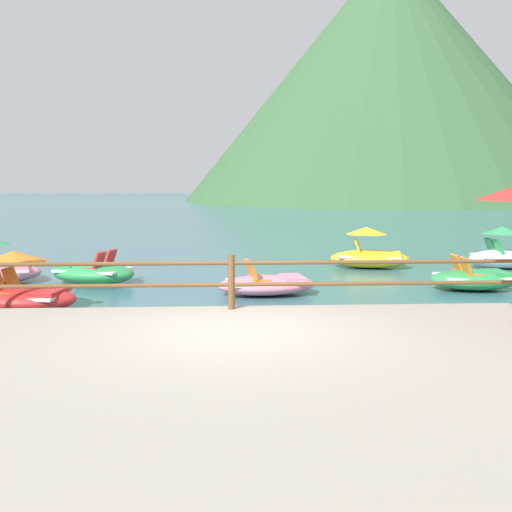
{
  "coord_description": "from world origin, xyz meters",
  "views": [
    {
      "loc": [
        -0.1,
        -8.71,
        2.59
      ],
      "look_at": [
        0.61,
        5.0,
        0.9
      ],
      "focal_mm": 42.09,
      "sensor_mm": 36.0,
      "label": 1
    }
  ],
  "objects_px": {
    "pedal_boat_2": "(267,284)",
    "pedal_boat_3": "(504,254)",
    "pedal_boat_5": "(93,273)",
    "pedal_boat_1": "(474,279)",
    "pedal_boat_6": "(370,254)",
    "pedal_boat_4": "(20,291)"
  },
  "relations": [
    {
      "from": "pedal_boat_2",
      "to": "pedal_boat_3",
      "type": "distance_m",
      "value": 8.47
    },
    {
      "from": "pedal_boat_2",
      "to": "pedal_boat_5",
      "type": "bearing_deg",
      "value": 158.87
    },
    {
      "from": "pedal_boat_1",
      "to": "pedal_boat_2",
      "type": "xyz_separation_m",
      "value": [
        -5.09,
        -0.4,
        -0.02
      ]
    },
    {
      "from": "pedal_boat_2",
      "to": "pedal_boat_5",
      "type": "height_order",
      "value": "pedal_boat_5"
    },
    {
      "from": "pedal_boat_3",
      "to": "pedal_boat_5",
      "type": "bearing_deg",
      "value": -169.25
    },
    {
      "from": "pedal_boat_1",
      "to": "pedal_boat_3",
      "type": "xyz_separation_m",
      "value": [
        2.41,
        3.53,
        0.18
      ]
    },
    {
      "from": "pedal_boat_3",
      "to": "pedal_boat_6",
      "type": "height_order",
      "value": "pedal_boat_3"
    },
    {
      "from": "pedal_boat_4",
      "to": "pedal_boat_6",
      "type": "xyz_separation_m",
      "value": [
        8.51,
        5.82,
        -0.0
      ]
    },
    {
      "from": "pedal_boat_5",
      "to": "pedal_boat_1",
      "type": "bearing_deg",
      "value": -7.73
    },
    {
      "from": "pedal_boat_2",
      "to": "pedal_boat_5",
      "type": "distance_m",
      "value": 4.67
    },
    {
      "from": "pedal_boat_6",
      "to": "pedal_boat_5",
      "type": "bearing_deg",
      "value": -161.98
    },
    {
      "from": "pedal_boat_4",
      "to": "pedal_boat_6",
      "type": "relative_size",
      "value": 0.95
    },
    {
      "from": "pedal_boat_1",
      "to": "pedal_boat_6",
      "type": "bearing_deg",
      "value": 113.53
    },
    {
      "from": "pedal_boat_1",
      "to": "pedal_boat_6",
      "type": "distance_m",
      "value": 4.16
    },
    {
      "from": "pedal_boat_1",
      "to": "pedal_boat_4",
      "type": "xyz_separation_m",
      "value": [
        -10.17,
        -2.0,
        0.16
      ]
    },
    {
      "from": "pedal_boat_1",
      "to": "pedal_boat_6",
      "type": "relative_size",
      "value": 0.84
    },
    {
      "from": "pedal_boat_6",
      "to": "pedal_boat_2",
      "type": "bearing_deg",
      "value": -129.14
    },
    {
      "from": "pedal_boat_4",
      "to": "pedal_boat_5",
      "type": "distance_m",
      "value": 3.37
    },
    {
      "from": "pedal_boat_1",
      "to": "pedal_boat_2",
      "type": "bearing_deg",
      "value": -175.5
    },
    {
      "from": "pedal_boat_2",
      "to": "pedal_boat_4",
      "type": "xyz_separation_m",
      "value": [
        -5.08,
        -1.6,
        0.18
      ]
    },
    {
      "from": "pedal_boat_2",
      "to": "pedal_boat_5",
      "type": "xyz_separation_m",
      "value": [
        -4.35,
        1.68,
        0.05
      ]
    },
    {
      "from": "pedal_boat_3",
      "to": "pedal_boat_6",
      "type": "distance_m",
      "value": 4.08
    }
  ]
}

